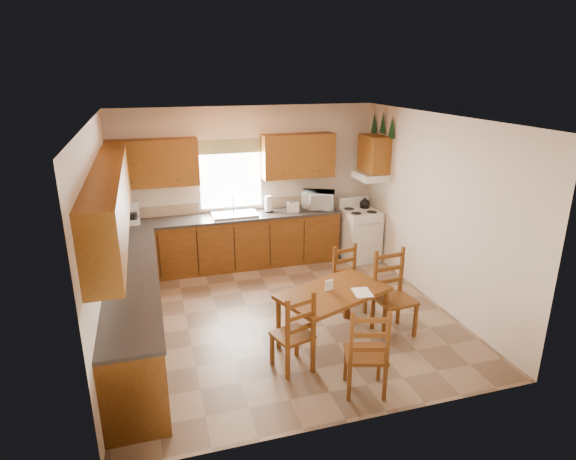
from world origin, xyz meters
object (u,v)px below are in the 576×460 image
object	(u,v)px
chair_far_left	(350,281)
chair_far_right	(395,295)
dining_table	(333,317)
chair_near_left	(292,330)
microwave	(318,200)
chair_near_right	(366,348)
stove	(359,235)

from	to	relation	value
chair_far_left	chair_far_right	size ratio (longest dim) A/B	0.86
dining_table	chair_far_right	distance (m)	0.87
dining_table	chair_near_left	size ratio (longest dim) A/B	1.38
microwave	chair_near_left	size ratio (longest dim) A/B	0.54
chair_near_right	chair_far_left	xyz separation A→B (m)	(0.56, 1.69, -0.04)
microwave	chair_far_left	size ratio (longest dim) A/B	0.56
stove	chair_near_right	bearing A→B (deg)	-118.82
chair_near_right	stove	bearing A→B (deg)	-96.86
chair_near_right	chair_far_left	size ratio (longest dim) A/B	1.08
microwave	chair_far_right	xyz separation A→B (m)	(0.04, -2.80, -0.53)
dining_table	chair_far_right	bearing A→B (deg)	-22.51
dining_table	chair_near_left	bearing A→B (deg)	-172.05
stove	chair_far_right	size ratio (longest dim) A/B	0.82
dining_table	microwave	bearing A→B (deg)	52.15
chair_far_left	chair_near_left	bearing A→B (deg)	-147.51
stove	microwave	world-z (taller)	microwave
stove	chair_near_right	world-z (taller)	chair_near_right
dining_table	chair_near_right	size ratio (longest dim) A/B	1.31
chair_far_left	dining_table	bearing A→B (deg)	-137.05
dining_table	chair_far_left	distance (m)	0.89
chair_far_right	chair_near_left	bearing A→B (deg)	-171.81
stove	chair_far_right	world-z (taller)	chair_far_right
dining_table	chair_far_left	bearing A→B (deg)	31.10
chair_near_right	chair_far_right	distance (m)	1.30
chair_near_left	chair_far_right	bearing A→B (deg)	176.42
chair_far_left	chair_far_right	bearing A→B (deg)	-76.60
chair_near_left	chair_far_left	world-z (taller)	chair_near_left
chair_near_right	chair_far_right	size ratio (longest dim) A/B	0.93
chair_far_left	chair_far_right	xyz separation A→B (m)	(0.31, -0.72, 0.08)
microwave	chair_far_right	bearing A→B (deg)	-65.06
chair_far_right	chair_far_left	bearing A→B (deg)	108.13
microwave	chair_far_right	size ratio (longest dim) A/B	0.48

